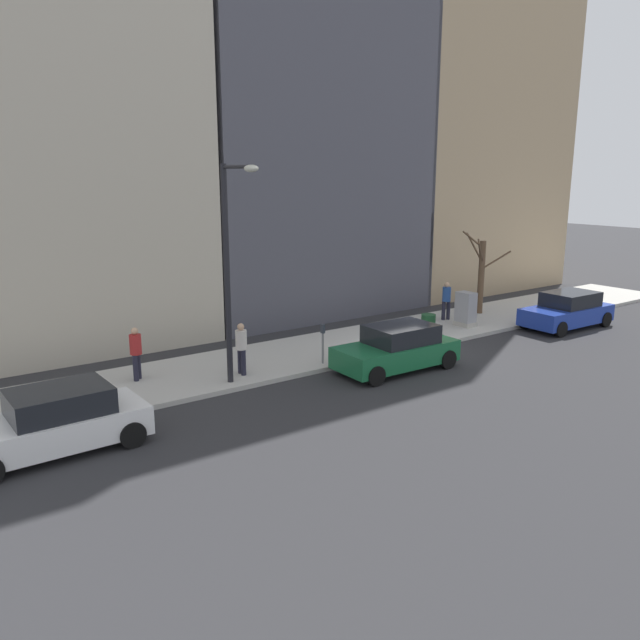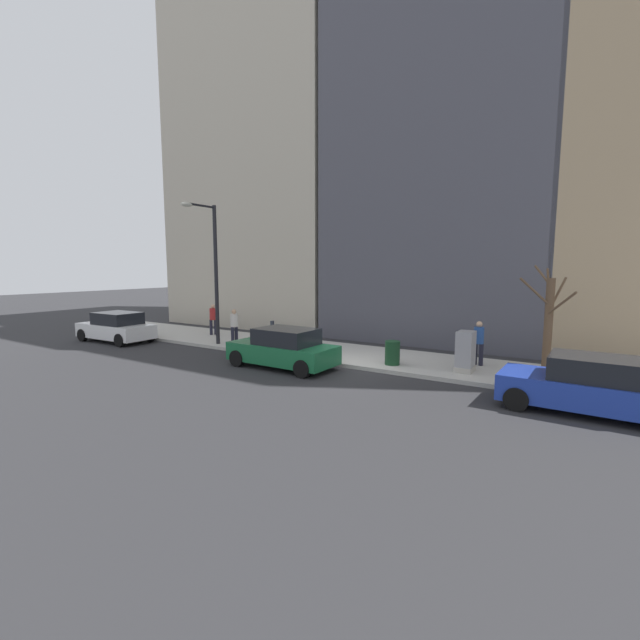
{
  "view_description": "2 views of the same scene",
  "coord_description": "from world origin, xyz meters",
  "px_view_note": "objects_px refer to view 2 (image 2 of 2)",
  "views": [
    {
      "loc": [
        -15.82,
        15.6,
        6.35
      ],
      "look_at": [
        0.64,
        3.8,
        1.61
      ],
      "focal_mm": 35.0,
      "sensor_mm": 36.0,
      "label": 1
    },
    {
      "loc": [
        -13.94,
        -7.75,
        3.81
      ],
      "look_at": [
        0.07,
        1.13,
        1.76
      ],
      "focal_mm": 24.0,
      "sensor_mm": 36.0,
      "label": 2
    }
  ],
  "objects_px": {
    "parked_car_green": "(283,349)",
    "office_block_center": "(458,73)",
    "office_tower_right": "(290,166)",
    "pedestrian_midblock": "(234,324)",
    "pedestrian_far_corner": "(213,318)",
    "pedestrian_near_meter": "(479,340)",
    "utility_box": "(465,352)",
    "parked_car_blue": "(589,386)",
    "parked_car_white": "(116,327)",
    "streetlamp": "(211,263)",
    "trash_bin": "(392,353)",
    "bare_tree": "(548,321)",
    "parking_meter": "(272,333)"
  },
  "relations": [
    {
      "from": "streetlamp",
      "to": "office_tower_right",
      "type": "bearing_deg",
      "value": 18.36
    },
    {
      "from": "utility_box",
      "to": "streetlamp",
      "type": "bearing_deg",
      "value": 95.1
    },
    {
      "from": "parked_car_blue",
      "to": "pedestrian_near_meter",
      "type": "height_order",
      "value": "pedestrian_near_meter"
    },
    {
      "from": "parked_car_blue",
      "to": "office_tower_right",
      "type": "height_order",
      "value": "office_tower_right"
    },
    {
      "from": "bare_tree",
      "to": "pedestrian_far_corner",
      "type": "xyz_separation_m",
      "value": [
        -0.2,
        16.07,
        -0.89
      ]
    },
    {
      "from": "utility_box",
      "to": "pedestrian_midblock",
      "type": "xyz_separation_m",
      "value": [
        -0.3,
        10.76,
        0.24
      ]
    },
    {
      "from": "parked_car_green",
      "to": "office_block_center",
      "type": "relative_size",
      "value": 0.15
    },
    {
      "from": "parked_car_blue",
      "to": "streetlamp",
      "type": "xyz_separation_m",
      "value": [
        1.3,
        15.13,
        3.28
      ]
    },
    {
      "from": "pedestrian_near_meter",
      "to": "utility_box",
      "type": "bearing_deg",
      "value": -81.64
    },
    {
      "from": "streetlamp",
      "to": "office_tower_right",
      "type": "height_order",
      "value": "office_tower_right"
    },
    {
      "from": "office_tower_right",
      "to": "parked_car_green",
      "type": "bearing_deg",
      "value": -144.81
    },
    {
      "from": "streetlamp",
      "to": "office_tower_right",
      "type": "relative_size",
      "value": 0.3
    },
    {
      "from": "pedestrian_midblock",
      "to": "streetlamp",
      "type": "bearing_deg",
      "value": -39.1
    },
    {
      "from": "office_tower_right",
      "to": "parked_car_blue",
      "type": "bearing_deg",
      "value": -123.75
    },
    {
      "from": "parked_car_white",
      "to": "pedestrian_near_meter",
      "type": "distance_m",
      "value": 17.46
    },
    {
      "from": "pedestrian_far_corner",
      "to": "parked_car_blue",
      "type": "bearing_deg",
      "value": 118.76
    },
    {
      "from": "parked_car_green",
      "to": "parked_car_white",
      "type": "distance_m",
      "value": 10.74
    },
    {
      "from": "trash_bin",
      "to": "utility_box",
      "type": "bearing_deg",
      "value": -81.19
    },
    {
      "from": "parking_meter",
      "to": "streetlamp",
      "type": "xyz_separation_m",
      "value": [
        -0.17,
        3.42,
        3.04
      ]
    },
    {
      "from": "trash_bin",
      "to": "office_block_center",
      "type": "bearing_deg",
      "value": 4.04
    },
    {
      "from": "parked_car_white",
      "to": "office_tower_right",
      "type": "relative_size",
      "value": 0.19
    },
    {
      "from": "parking_meter",
      "to": "office_tower_right",
      "type": "relative_size",
      "value": 0.06
    },
    {
      "from": "parked_car_green",
      "to": "office_tower_right",
      "type": "relative_size",
      "value": 0.19
    },
    {
      "from": "utility_box",
      "to": "office_tower_right",
      "type": "xyz_separation_m",
      "value": [
        10.3,
        15.16,
        10.12
      ]
    },
    {
      "from": "trash_bin",
      "to": "pedestrian_near_meter",
      "type": "bearing_deg",
      "value": -59.01
    },
    {
      "from": "parked_car_green",
      "to": "bare_tree",
      "type": "xyz_separation_m",
      "value": [
        3.8,
        -8.56,
        1.24
      ]
    },
    {
      "from": "parked_car_white",
      "to": "trash_bin",
      "type": "bearing_deg",
      "value": -83.39
    },
    {
      "from": "trash_bin",
      "to": "office_block_center",
      "type": "distance_m",
      "value": 17.11
    },
    {
      "from": "parked_car_blue",
      "to": "pedestrian_near_meter",
      "type": "xyz_separation_m",
      "value": [
        3.57,
        3.56,
        0.35
      ]
    },
    {
      "from": "parked_car_green",
      "to": "parking_meter",
      "type": "bearing_deg",
      "value": 49.7
    },
    {
      "from": "parking_meter",
      "to": "trash_bin",
      "type": "bearing_deg",
      "value": -85.24
    },
    {
      "from": "parked_car_green",
      "to": "parked_car_white",
      "type": "bearing_deg",
      "value": 91.34
    },
    {
      "from": "pedestrian_midblock",
      "to": "pedestrian_near_meter",
      "type": "bearing_deg",
      "value": 100.92
    },
    {
      "from": "parked_car_blue",
      "to": "streetlamp",
      "type": "bearing_deg",
      "value": 86.59
    },
    {
      "from": "parked_car_green",
      "to": "trash_bin",
      "type": "xyz_separation_m",
      "value": [
        2.09,
        -3.56,
        -0.14
      ]
    },
    {
      "from": "parking_meter",
      "to": "streetlamp",
      "type": "distance_m",
      "value": 4.58
    },
    {
      "from": "bare_tree",
      "to": "parked_car_green",
      "type": "bearing_deg",
      "value": 113.94
    },
    {
      "from": "parked_car_white",
      "to": "pedestrian_far_corner",
      "type": "bearing_deg",
      "value": -43.6
    },
    {
      "from": "parked_car_white",
      "to": "utility_box",
      "type": "relative_size",
      "value": 2.97
    },
    {
      "from": "streetlamp",
      "to": "office_tower_right",
      "type": "distance_m",
      "value": 13.81
    },
    {
      "from": "parking_meter",
      "to": "trash_bin",
      "type": "height_order",
      "value": "parking_meter"
    },
    {
      "from": "parked_car_green",
      "to": "pedestrian_near_meter",
      "type": "distance_m",
      "value": 7.34
    },
    {
      "from": "trash_bin",
      "to": "office_block_center",
      "type": "relative_size",
      "value": 0.03
    },
    {
      "from": "parking_meter",
      "to": "pedestrian_midblock",
      "type": "xyz_separation_m",
      "value": [
        0.55,
        2.77,
        0.11
      ]
    },
    {
      "from": "pedestrian_near_meter",
      "to": "pedestrian_far_corner",
      "type": "xyz_separation_m",
      "value": [
        -0.15,
        13.82,
        0.0
      ]
    },
    {
      "from": "streetlamp",
      "to": "utility_box",
      "type": "bearing_deg",
      "value": -84.9
    },
    {
      "from": "parked_car_blue",
      "to": "parked_car_green",
      "type": "height_order",
      "value": "same"
    },
    {
      "from": "parked_car_green",
      "to": "trash_bin",
      "type": "relative_size",
      "value": 4.71
    },
    {
      "from": "pedestrian_far_corner",
      "to": "parked_car_green",
      "type": "bearing_deg",
      "value": 104.31
    },
    {
      "from": "pedestrian_midblock",
      "to": "pedestrian_far_corner",
      "type": "bearing_deg",
      "value": -112.94
    }
  ]
}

